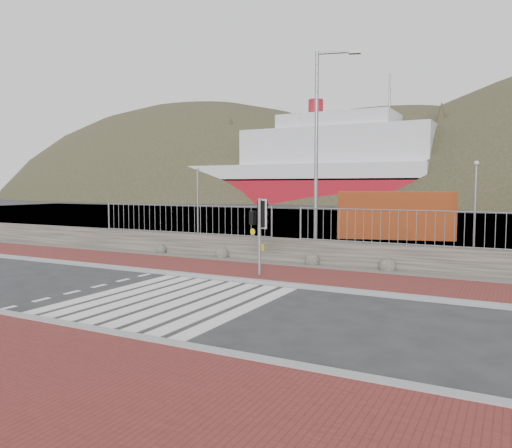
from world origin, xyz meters
The scene contains 15 objects.
ground centered at (0.00, 0.00, 0.00)m, with size 220.00×220.00×0.00m, color #28282B.
sidewalk_far centered at (0.00, 4.50, 0.04)m, with size 40.00×3.00×0.08m, color maroon.
kerb_near centered at (0.00, -3.00, 0.05)m, with size 40.00×0.25×0.12m, color gray.
kerb_far centered at (0.00, 3.00, 0.05)m, with size 40.00×0.25×0.12m, color gray.
zebra_crossing centered at (0.00, 0.00, 0.01)m, with size 4.62×5.60×0.01m.
gravel_strip centered at (0.00, 6.50, 0.03)m, with size 40.00×1.50×0.06m, color #59544C.
stone_wall centered at (0.00, 7.30, 0.45)m, with size 40.00×0.60×0.90m, color #413C35.
railing centered at (0.00, 7.15, 1.82)m, with size 18.07×0.07×1.22m.
quay centered at (0.00, 27.90, 0.00)m, with size 120.00×40.00×0.50m, color #4C4C4F.
water centered at (0.00, 62.90, 0.00)m, with size 220.00×50.00×0.05m, color #3F4C54.
ferry centered at (-24.65, 67.90, 5.36)m, with size 50.00×16.00×20.00m.
hills_backdrop centered at (6.74, 87.90, -23.05)m, with size 254.00×90.00×100.00m.
traffic_signal_far centered at (0.48, 3.97, 1.83)m, with size 0.62×0.36×2.53m.
streetlight centered at (0.97, 8.14, 4.53)m, with size 1.67×0.63×8.05m.
shipping_container centered at (1.67, 18.36, 1.30)m, with size 6.24×2.60×2.60m, color #91330F.
Camera 1 is at (7.76, -10.14, 2.94)m, focal length 35.00 mm.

